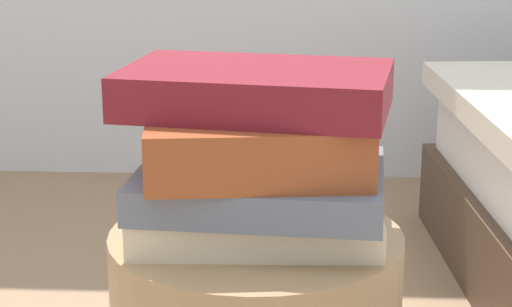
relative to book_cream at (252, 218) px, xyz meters
name	(u,v)px	position (x,y,z in m)	size (l,w,h in m)	color
book_cream	(252,218)	(0.00, 0.00, 0.00)	(0.26, 0.17, 0.04)	beige
book_slate	(261,183)	(0.01, 0.01, 0.04)	(0.26, 0.20, 0.04)	slate
book_rust	(253,142)	(0.00, -0.01, 0.09)	(0.23, 0.18, 0.06)	#994723
book_maroon	(256,90)	(0.00, 0.01, 0.14)	(0.28, 0.17, 0.05)	maroon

